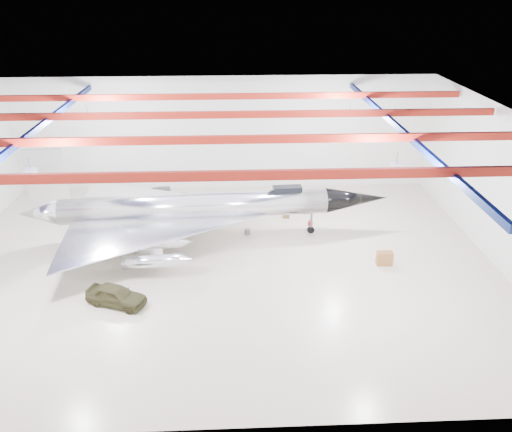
{
  "coord_description": "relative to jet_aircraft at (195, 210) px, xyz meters",
  "views": [
    {
      "loc": [
        1.02,
        -31.82,
        19.13
      ],
      "look_at": [
        2.56,
        2.0,
        2.9
      ],
      "focal_mm": 35.0,
      "sensor_mm": 36.0,
      "label": 1
    }
  ],
  "objects": [
    {
      "name": "parts_bin",
      "position": [
        7.66,
        3.61,
        -2.4
      ],
      "size": [
        0.65,
        0.56,
        0.41
      ],
      "primitive_type": "cube",
      "rotation": [
        0.0,
        0.0,
        -0.17
      ],
      "color": "olive",
      "rests_on": "floor"
    },
    {
      "name": "crate_small",
      "position": [
        -2.1,
        1.56,
        -2.46
      ],
      "size": [
        0.47,
        0.4,
        0.29
      ],
      "primitive_type": "cube",
      "rotation": [
        0.0,
        0.0,
        0.18
      ],
      "color": "#59595B",
      "rests_on": "floor"
    },
    {
      "name": "ceiling_structure",
      "position": [
        2.16,
        -4.01,
        7.72
      ],
      "size": [
        39.5,
        29.5,
        1.08
      ],
      "color": "maroon",
      "rests_on": "ceiling"
    },
    {
      "name": "jeep",
      "position": [
        -4.6,
        -8.77,
        -1.93
      ],
      "size": [
        4.27,
        2.88,
        1.35
      ],
      "primitive_type": "imported",
      "rotation": [
        0.0,
        0.0,
        1.21
      ],
      "color": "#34321A",
      "rests_on": "floor"
    },
    {
      "name": "floor",
      "position": [
        2.16,
        -4.01,
        -2.6
      ],
      "size": [
        40.0,
        40.0,
        0.0
      ],
      "primitive_type": "plane",
      "color": "beige",
      "rests_on": "ground"
    },
    {
      "name": "spares_box",
      "position": [
        5.5,
        4.7,
        -2.44
      ],
      "size": [
        0.48,
        0.48,
        0.33
      ],
      "primitive_type": "cylinder",
      "rotation": [
        0.0,
        0.0,
        0.43
      ],
      "color": "#59595B",
      "rests_on": "floor"
    },
    {
      "name": "desk",
      "position": [
        14.04,
        -4.67,
        -2.08
      ],
      "size": [
        1.16,
        0.6,
        1.05
      ],
      "primitive_type": "cube",
      "rotation": [
        0.0,
        0.0,
        -0.02
      ],
      "color": "brown",
      "rests_on": "floor"
    },
    {
      "name": "crate_ply",
      "position": [
        -2.54,
        -0.88,
        -2.39
      ],
      "size": [
        0.66,
        0.56,
        0.42
      ],
      "primitive_type": "cube",
      "rotation": [
        0.0,
        0.0,
        -0.15
      ],
      "color": "olive",
      "rests_on": "floor"
    },
    {
      "name": "wall_right",
      "position": [
        22.16,
        -4.01,
        2.9
      ],
      "size": [
        0.0,
        30.0,
        30.0
      ],
      "primitive_type": "plane",
      "rotation": [
        1.57,
        0.0,
        -1.57
      ],
      "color": "silver",
      "rests_on": "floor"
    },
    {
      "name": "engine_drum",
      "position": [
        4.12,
        0.6,
        -2.39
      ],
      "size": [
        0.54,
        0.54,
        0.42
      ],
      "primitive_type": "cylinder",
      "rotation": [
        0.0,
        0.0,
        -0.15
      ],
      "color": "#59595B",
      "rests_on": "floor"
    },
    {
      "name": "jet_aircraft",
      "position": [
        0.0,
        0.0,
        0.0
      ],
      "size": [
        29.11,
        17.6,
        7.93
      ],
      "rotation": [
        0.0,
        0.0,
        0.06
      ],
      "color": "silver",
      "rests_on": "floor"
    },
    {
      "name": "ceiling",
      "position": [
        2.16,
        -4.01,
        8.4
      ],
      "size": [
        40.0,
        40.0,
        0.0
      ],
      "primitive_type": "plane",
      "rotation": [
        3.14,
        0.0,
        0.0
      ],
      "color": "#0A0F38",
      "rests_on": "wall_back"
    },
    {
      "name": "oil_barrel",
      "position": [
        -1.17,
        1.44,
        -2.41
      ],
      "size": [
        0.56,
        0.46,
        0.38
      ],
      "primitive_type": "cube",
      "rotation": [
        0.0,
        0.0,
        0.04
      ],
      "color": "olive",
      "rests_on": "floor"
    },
    {
      "name": "tool_chest",
      "position": [
        9.55,
        2.03,
        -2.41
      ],
      "size": [
        0.51,
        0.51,
        0.38
      ],
      "primitive_type": "cylinder",
      "rotation": [
        0.0,
        0.0,
        0.25
      ],
      "color": "maroon",
      "rests_on": "floor"
    },
    {
      "name": "wall_back",
      "position": [
        2.16,
        10.99,
        2.9
      ],
      "size": [
        40.0,
        0.0,
        40.0
      ],
      "primitive_type": "plane",
      "rotation": [
        1.57,
        0.0,
        0.0
      ],
      "color": "silver",
      "rests_on": "floor"
    }
  ]
}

